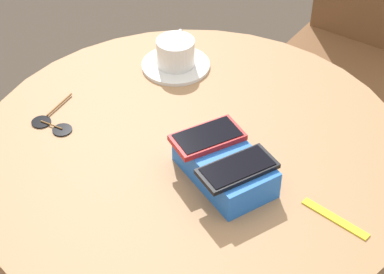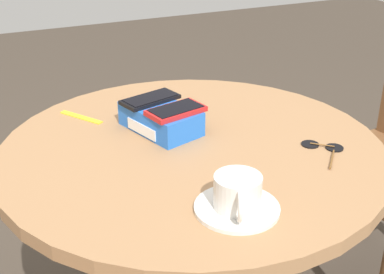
% 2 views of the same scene
% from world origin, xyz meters
% --- Properties ---
extents(round_table, '(0.86, 0.86, 0.72)m').
position_xyz_m(round_table, '(0.00, 0.00, 0.58)').
color(round_table, '#2D2D2D').
rests_on(round_table, ground_plane).
extents(phone_box, '(0.21, 0.16, 0.06)m').
position_xyz_m(phone_box, '(-0.10, -0.03, 0.75)').
color(phone_box, blue).
rests_on(phone_box, round_table).
extents(phone_black, '(0.10, 0.15, 0.01)m').
position_xyz_m(phone_black, '(-0.15, -0.04, 0.78)').
color(phone_black, black).
rests_on(phone_black, phone_box).
extents(phone_red, '(0.10, 0.14, 0.01)m').
position_xyz_m(phone_red, '(-0.06, -0.01, 0.78)').
color(phone_red, red).
rests_on(phone_red, phone_box).
extents(saucer, '(0.16, 0.16, 0.01)m').
position_xyz_m(saucer, '(0.27, -0.03, 0.72)').
color(saucer, silver).
rests_on(saucer, round_table).
extents(coffee_cup, '(0.11, 0.09, 0.06)m').
position_xyz_m(coffee_cup, '(0.27, -0.03, 0.76)').
color(coffee_cup, silver).
rests_on(coffee_cup, saucer).
extents(lanyard_strap, '(0.12, 0.08, 0.00)m').
position_xyz_m(lanyard_strap, '(-0.25, -0.19, 0.72)').
color(lanyard_strap, yellow).
rests_on(lanyard_strap, round_table).
extents(sunglasses, '(0.13, 0.09, 0.01)m').
position_xyz_m(sunglasses, '(0.13, 0.26, 0.72)').
color(sunglasses, black).
rests_on(sunglasses, round_table).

